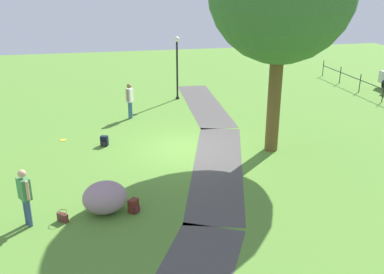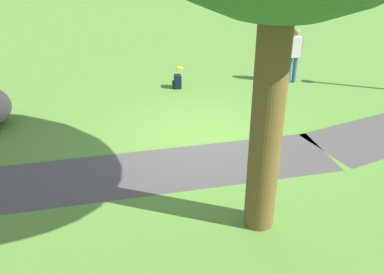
# 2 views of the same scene
# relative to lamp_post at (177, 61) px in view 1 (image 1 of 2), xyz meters

# --- Properties ---
(ground_plane) EXTENTS (48.00, 48.00, 0.00)m
(ground_plane) POSITION_rel_lamp_post_xyz_m (7.28, -0.89, -2.09)
(ground_plane) COLOR #548531
(footpath_segment_near) EXTENTS (8.07, 2.09, 0.01)m
(footpath_segment_near) POSITION_rel_lamp_post_xyz_m (1.27, 1.17, -2.09)
(footpath_segment_near) COLOR #494644
(footpath_segment_near) RESTS_ON ground
(footpath_segment_mid) EXTENTS (8.16, 3.91, 0.01)m
(footpath_segment_mid) POSITION_rel_lamp_post_xyz_m (9.10, -0.15, -2.09)
(footpath_segment_mid) COLOR #494644
(footpath_segment_mid) RESTS_ON ground
(lamp_post) EXTENTS (0.28, 0.28, 3.37)m
(lamp_post) POSITION_rel_lamp_post_xyz_m (0.00, 0.00, 0.00)
(lamp_post) COLOR black
(lamp_post) RESTS_ON ground
(lawn_boulder) EXTENTS (1.34, 1.45, 0.92)m
(lawn_boulder) POSITION_rel_lamp_post_xyz_m (11.53, -4.12, -1.63)
(lawn_boulder) COLOR gray
(lawn_boulder) RESTS_ON ground
(woman_with_handbag) EXTENTS (0.45, 0.40, 1.64)m
(woman_with_handbag) POSITION_rel_lamp_post_xyz_m (11.82, -6.16, -1.14)
(woman_with_handbag) COLOR #334C6F
(woman_with_handbag) RESTS_ON ground
(man_near_boulder) EXTENTS (0.47, 0.38, 1.67)m
(man_near_boulder) POSITION_rel_lamp_post_xyz_m (2.95, -2.78, -1.12)
(man_near_boulder) COLOR #325B79
(man_near_boulder) RESTS_ON ground
(handbag_on_grass) EXTENTS (0.38, 0.38, 0.31)m
(handbag_on_grass) POSITION_rel_lamp_post_xyz_m (11.82, -5.28, -1.95)
(handbag_on_grass) COLOR #5B2B25
(handbag_on_grass) RESTS_ON ground
(backpack_by_boulder) EXTENTS (0.35, 0.35, 0.40)m
(backpack_by_boulder) POSITION_rel_lamp_post_xyz_m (11.72, -3.33, -1.90)
(backpack_by_boulder) COLOR #5B2418
(backpack_by_boulder) RESTS_ON ground
(spare_backpack_on_lawn) EXTENTS (0.33, 0.33, 0.40)m
(spare_backpack_on_lawn) POSITION_rel_lamp_post_xyz_m (6.30, -4.06, -1.90)
(spare_backpack_on_lawn) COLOR black
(spare_backpack_on_lawn) RESTS_ON ground
(frisbee_on_grass) EXTENTS (0.24, 0.24, 0.02)m
(frisbee_on_grass) POSITION_rel_lamp_post_xyz_m (5.34, -5.72, -2.08)
(frisbee_on_grass) COLOR yellow
(frisbee_on_grass) RESTS_ON ground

